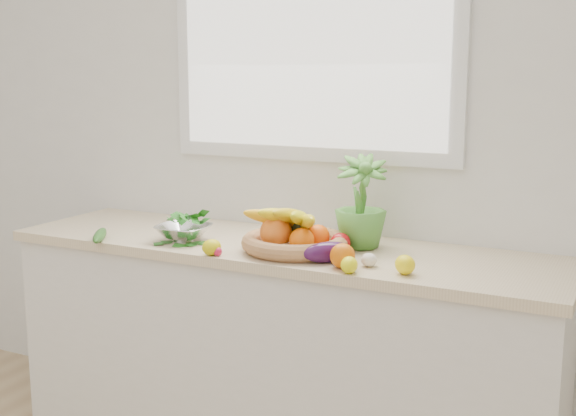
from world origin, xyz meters
The scene contains 20 objects.
back_wall centered at (0.00, 2.25, 1.35)m, with size 4.50×0.02×2.70m, color white.
counter_cabinet centered at (0.00, 1.95, 0.43)m, with size 2.20×0.58×0.86m, color silver.
countertop centered at (0.00, 1.95, 0.88)m, with size 2.24×0.62×0.04m, color beige.
window_frame centered at (0.00, 2.23, 1.75)m, with size 1.30×0.03×1.10m, color white.
window_pane centered at (0.00, 2.21, 1.75)m, with size 1.18×0.01×0.98m, color white.
orange_loose centered at (0.37, 1.72, 0.94)m, with size 0.09×0.09×0.09m, color #DB6006.
lemon_a centered at (0.41, 1.67, 0.93)m, with size 0.06×0.07×0.06m, color #F8F70D.
lemon_b centered at (-0.13, 1.67, 0.93)m, with size 0.06×0.08×0.06m, color #D8CD0B.
lemon_c centered at (0.58, 1.74, 0.93)m, with size 0.07×0.08×0.07m, color yellow.
apple centered at (0.27, 1.92, 0.94)m, with size 0.08×0.08×0.08m, color #B20E13.
ginger centered at (0.05, 1.80, 0.92)m, with size 0.12×0.05×0.04m, color tan.
garlic_a centered at (0.25, 1.94, 0.92)m, with size 0.05×0.05×0.05m, color silver.
garlic_b centered at (0.17, 1.92, 0.92)m, with size 0.05×0.05×0.04m, color white.
garlic_c centered at (0.44, 1.78, 0.92)m, with size 0.06×0.06×0.05m, color white.
eggplant centered at (0.29, 1.77, 0.94)m, with size 0.07×0.19×0.08m, color #38113E.
cucumber centered at (-0.67, 1.67, 0.92)m, with size 0.04×0.23×0.04m, color #204F17.
radish centered at (-0.11, 1.67, 0.92)m, with size 0.03×0.03×0.03m, color #C61841.
potted_herb centered at (0.31, 2.03, 1.08)m, with size 0.20×0.20×0.35m, color #509937.
fruit_basket centered at (0.11, 1.86, 0.96)m, with size 0.43×0.43×0.20m.
colander_with_spinach centered at (-0.36, 1.81, 0.96)m, with size 0.22×0.22×0.11m.
Camera 1 is at (1.28, -0.51, 1.56)m, focal length 45.00 mm.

